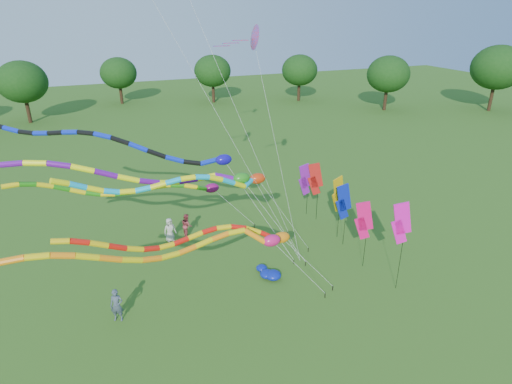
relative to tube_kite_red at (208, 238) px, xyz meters
name	(u,v)px	position (x,y,z in m)	size (l,w,h in m)	color
ground	(292,314)	(3.91, -1.36, -4.59)	(160.00, 160.00, 0.00)	#275A17
tree_ring	(322,198)	(6.06, 0.02, 1.08)	(113.45, 116.70, 9.67)	#382314
tube_kite_red	(208,238)	(0.00, 0.00, 0.00)	(13.26, 1.12, 6.58)	black
tube_kite_orange	(181,248)	(-1.50, -1.19, 0.48)	(14.84, 1.71, 7.03)	black
tube_kite_purple	(136,175)	(-2.64, 3.38, 2.38)	(17.61, 2.36, 8.93)	black
tube_kite_blue	(131,146)	(-2.45, 6.65, 2.88)	(15.67, 7.82, 9.26)	black
tube_kite_cyan	(196,182)	(0.19, 2.50, 1.88)	(13.71, 2.05, 8.33)	black
tube_kite_green	(145,188)	(-1.81, 7.78, -0.22)	(14.55, 1.08, 6.53)	black
delta_kite_high_c	(253,37)	(4.37, 5.31, 8.53)	(4.30, 3.39, 13.87)	black
banner_pole_blue_b	(343,202)	(9.96, 3.80, -1.42)	(1.16, 0.16, 4.42)	black
banner_pole_orange	(338,194)	(10.12, 4.72, -1.28)	(1.14, 0.39, 4.57)	black
banner_pole_magenta_b	(401,224)	(10.13, -1.41, -0.48)	(1.12, 0.46, 5.38)	black
banner_pole_magenta_a	(364,221)	(9.70, 1.19, -1.46)	(1.09, 0.56, 4.38)	black
banner_pole_violet	(305,180)	(9.80, 8.72, -1.69)	(1.16, 0.13, 4.16)	black
banner_pole_red	(315,179)	(10.11, 7.79, -1.36)	(1.10, 0.51, 4.49)	black
blue_nylon_heap	(264,271)	(3.94, 2.53, -4.34)	(1.65, 1.59, 0.54)	#0B1D99
person_a	(170,230)	(-0.43, 8.48, -3.74)	(0.82, 0.54, 1.69)	#BBB8A8
person_b	(117,305)	(-4.46, 1.50, -3.69)	(0.65, 0.43, 1.79)	#3E4B58
person_c	(187,225)	(0.78, 8.70, -3.73)	(0.83, 0.65, 1.70)	#9C383F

